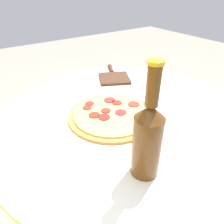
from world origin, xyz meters
The scene contains 5 objects.
table centered at (0.00, 0.00, 0.54)m, with size 0.97×0.97×0.71m.
pizza centered at (0.02, 0.06, 0.72)m, with size 0.31×0.31×0.02m.
beer_bottle centered at (-0.24, 0.14, 0.82)m, with size 0.07×0.07×0.30m.
pizza_paddle centered at (0.30, -0.15, 0.72)m, with size 0.26×0.19×0.02m.
napkin centered at (0.37, 0.06, 0.72)m, with size 0.17×0.15×0.01m.
Camera 1 is at (-0.52, 0.44, 1.14)m, focal length 35.00 mm.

